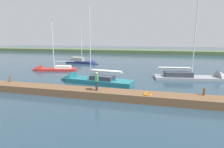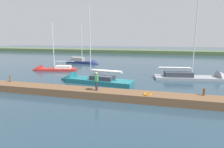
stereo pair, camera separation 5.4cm
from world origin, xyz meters
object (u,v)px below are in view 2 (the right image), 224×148
mooring_post_far (10,78)px  sailboat_near_dock (201,78)px  mooring_post_near (204,92)px  sailboat_inner_slip (50,70)px  sailboat_far_right (88,81)px  person_on_dock (96,80)px  sailboat_outer_mooring (84,63)px  life_ring_buoy (147,94)px

mooring_post_far → sailboat_near_dock: size_ratio=0.06×
mooring_post_near → sailboat_inner_slip: bearing=-26.6°
sailboat_far_right → person_on_dock: (-3.00, 5.36, 1.50)m
mooring_post_far → sailboat_outer_mooring: size_ratio=0.08×
life_ring_buoy → sailboat_far_right: sailboat_far_right is taller
sailboat_near_dock → sailboat_outer_mooring: 23.66m
mooring_post_near → person_on_dock: (9.24, 0.87, 0.70)m
sailboat_far_right → mooring_post_near: bearing=166.7°
sailboat_near_dock → sailboat_far_right: size_ratio=1.21×
sailboat_far_right → sailboat_outer_mooring: sailboat_far_right is taller
sailboat_far_right → person_on_dock: bearing=126.1°
mooring_post_near → sailboat_near_dock: bearing=-100.9°
sailboat_near_dock → sailboat_inner_slip: size_ratio=1.35×
mooring_post_far → life_ring_buoy: mooring_post_far is taller
sailboat_inner_slip → mooring_post_near: bearing=141.1°
sailboat_far_right → sailboat_outer_mooring: (7.13, -15.70, -0.03)m
mooring_post_near → sailboat_far_right: (12.24, -4.49, -0.80)m
sailboat_inner_slip → person_on_dock: size_ratio=5.16×
sailboat_outer_mooring → person_on_dock: size_ratio=5.23×
life_ring_buoy → sailboat_outer_mooring: (14.75, -21.22, -0.57)m
mooring_post_far → person_on_dock: size_ratio=0.42×
life_ring_buoy → person_on_dock: (4.61, -0.16, 0.96)m
person_on_dock → mooring_post_near: bearing=8.2°
life_ring_buoy → sailboat_far_right: 9.42m
sailboat_near_dock → sailboat_far_right: (14.12, 5.30, 0.08)m
life_ring_buoy → sailboat_far_right: size_ratio=0.07×
mooring_post_far → sailboat_near_dock: sailboat_near_dock is taller
life_ring_buoy → mooring_post_near: bearing=-167.4°
mooring_post_near → life_ring_buoy: 4.75m
mooring_post_far → person_on_dock: person_on_dock is taller
mooring_post_near → sailboat_outer_mooring: bearing=-46.2°
sailboat_far_right → sailboat_inner_slip: sailboat_far_right is taller
sailboat_outer_mooring → mooring_post_near: bearing=-38.1°
sailboat_near_dock → sailboat_outer_mooring: bearing=145.6°
mooring_post_far → life_ring_buoy: 15.02m
sailboat_near_dock → mooring_post_near: bearing=-109.2°
sailboat_far_right → sailboat_inner_slip: bearing=-27.1°
sailboat_outer_mooring → life_ring_buoy: bearing=-47.1°
sailboat_outer_mooring → sailboat_inner_slip: bearing=-95.4°
sailboat_far_right → sailboat_inner_slip: 11.31m
mooring_post_far → person_on_dock: 10.42m
sailboat_inner_slip → sailboat_outer_mooring: bearing=-115.8°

